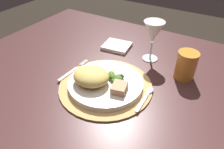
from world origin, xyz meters
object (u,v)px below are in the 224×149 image
Objects in this scene: spoon at (147,95)px; napkin at (117,46)px; fork at (72,71)px; dinner_plate at (105,83)px; amber_tumbler at (186,65)px; wine_glass at (153,33)px; dining_table at (113,100)px.

napkin is at bearing 136.44° from spoon.
fork is at bearing -100.50° from napkin.
dinner_plate is 0.31m from amber_tumbler.
napkin is 0.21m from wine_glass.
dining_table is at bearing 17.39° from fork.
dining_table is 0.32m from amber_tumbler.
spoon reaches higher than dining_table.
fork is 1.39× the size of napkin.
spoon is (0.15, 0.02, -0.01)m from dinner_plate.
fork is at bearing -131.33° from wine_glass.
amber_tumbler is at bearing 41.31° from dinner_plate.
fork is 0.27m from napkin.
napkin is 0.72× the size of wine_glass.
fork is at bearing 179.05° from dinner_plate.
wine_glass is at bearing 74.93° from dinner_plate.
dinner_plate is at bearing -138.69° from amber_tumbler.
napkin reaches higher than dining_table.
dining_table is 10.01× the size of spoon.
amber_tumbler is at bearing -19.03° from wine_glass.
fork is 1.29× the size of spoon.
spoon is 0.77× the size of wine_glass.
amber_tumbler reaches higher than dining_table.
napkin is at bearing 168.52° from amber_tumbler.
wine_glass reaches higher than amber_tumbler.
napkin is (-0.11, 0.22, 0.12)m from dining_table.
wine_glass reaches higher than dinner_plate.
fork is 0.36m from wine_glass.
dinner_plate is 0.28m from wine_glass.
dinner_plate is at bearing -105.07° from wine_glass.
spoon is at bearing 8.52° from dinner_plate.
amber_tumbler reaches higher than spoon.
dining_table is 0.27m from napkin.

